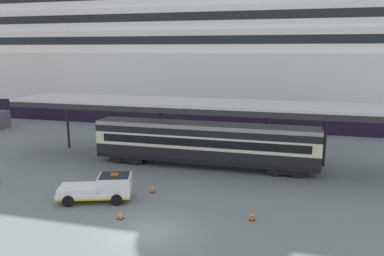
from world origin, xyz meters
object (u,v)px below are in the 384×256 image
Objects in this scene: traffic_cone_near at (252,215)px; cruise_ship at (216,35)px; traffic_cone_far at (152,188)px; traffic_cone_mid at (120,215)px; service_truck at (102,187)px; train_carriage at (204,143)px.

cruise_ship is at bearing 104.78° from traffic_cone_near.
traffic_cone_far is at bearing -85.70° from cruise_ship.
service_truck is at bearing 135.92° from traffic_cone_mid.
traffic_cone_mid is (2.60, -2.52, -0.70)m from service_truck.
cruise_ship is at bearing 94.30° from traffic_cone_far.
traffic_cone_near is (10.85, -0.51, -0.66)m from service_truck.
cruise_ship is 7.40× the size of train_carriage.
service_truck is 7.50× the size of traffic_cone_far.
train_carriage is at bearing 61.42° from service_truck.
traffic_cone_mid is at bearing -44.08° from service_truck.
traffic_cone_far is (-2.35, -7.36, -1.94)m from train_carriage.
train_carriage is (5.19, -30.49, -10.75)m from cruise_ship.
traffic_cone_mid is 0.80× the size of traffic_cone_far.
service_truck is (-5.30, -9.73, -1.31)m from train_carriage.
traffic_cone_mid is (2.50, -42.74, -12.76)m from cruise_ship.
train_carriage is 27.67× the size of traffic_cone_far.
traffic_cone_mid is at bearing -86.66° from cruise_ship.
train_carriage is 3.69× the size of service_truck.
service_truck is at bearing -141.22° from traffic_cone_far.
service_truck is at bearing -118.58° from train_carriage.
traffic_cone_far reaches higher than traffic_cone_near.
cruise_ship is 229.20× the size of traffic_cone_near.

